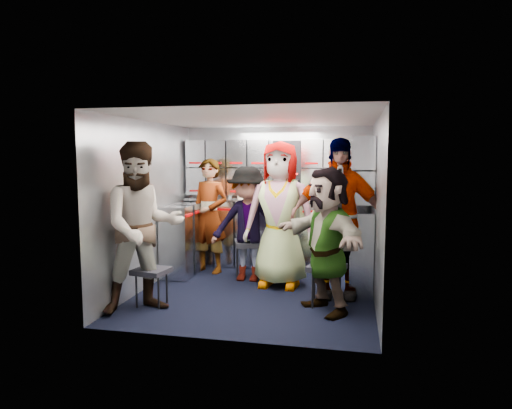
% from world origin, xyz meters
% --- Properties ---
extents(floor, '(3.00, 3.00, 0.00)m').
position_xyz_m(floor, '(0.00, 0.00, 0.00)').
color(floor, black).
rests_on(floor, ground).
extents(wall_back, '(2.80, 0.04, 2.10)m').
position_xyz_m(wall_back, '(0.00, 1.50, 1.05)').
color(wall_back, gray).
rests_on(wall_back, ground).
extents(wall_left, '(0.04, 3.00, 2.10)m').
position_xyz_m(wall_left, '(-1.40, 0.00, 1.05)').
color(wall_left, gray).
rests_on(wall_left, ground).
extents(wall_right, '(0.04, 3.00, 2.10)m').
position_xyz_m(wall_right, '(1.40, 0.00, 1.05)').
color(wall_right, gray).
rests_on(wall_right, ground).
extents(ceiling, '(2.80, 3.00, 0.02)m').
position_xyz_m(ceiling, '(0.00, 0.00, 2.10)').
color(ceiling, silver).
rests_on(ceiling, wall_back).
extents(cart_bank_back, '(2.68, 0.38, 0.99)m').
position_xyz_m(cart_bank_back, '(0.00, 1.29, 0.49)').
color(cart_bank_back, '#A7AEB8').
rests_on(cart_bank_back, ground).
extents(cart_bank_left, '(0.38, 0.76, 0.99)m').
position_xyz_m(cart_bank_left, '(-1.19, 0.56, 0.49)').
color(cart_bank_left, '#A7AEB8').
rests_on(cart_bank_left, ground).
extents(counter, '(2.68, 0.42, 0.03)m').
position_xyz_m(counter, '(0.00, 1.29, 1.01)').
color(counter, '#AFB1B6').
rests_on(counter, cart_bank_back).
extents(locker_bank_back, '(2.68, 0.28, 0.82)m').
position_xyz_m(locker_bank_back, '(0.00, 1.35, 1.49)').
color(locker_bank_back, '#A7AEB8').
rests_on(locker_bank_back, wall_back).
extents(locker_bank_right, '(0.28, 1.00, 0.82)m').
position_xyz_m(locker_bank_right, '(1.25, 0.70, 1.49)').
color(locker_bank_right, '#A7AEB8').
rests_on(locker_bank_right, wall_right).
extents(right_cabinet, '(0.28, 1.20, 1.00)m').
position_xyz_m(right_cabinet, '(1.25, 0.60, 0.50)').
color(right_cabinet, '#A7AEB8').
rests_on(right_cabinet, ground).
extents(coffee_niche, '(0.46, 0.16, 0.84)m').
position_xyz_m(coffee_niche, '(0.18, 1.41, 1.47)').
color(coffee_niche, black).
rests_on(coffee_niche, wall_back).
extents(red_latch_strip, '(2.60, 0.02, 0.03)m').
position_xyz_m(red_latch_strip, '(0.00, 1.09, 0.88)').
color(red_latch_strip, '#960103').
rests_on(red_latch_strip, cart_bank_back).
extents(jump_seat_near_left, '(0.40, 0.39, 0.42)m').
position_xyz_m(jump_seat_near_left, '(-1.04, -0.72, 0.37)').
color(jump_seat_near_left, black).
rests_on(jump_seat_near_left, ground).
extents(jump_seat_mid_left, '(0.53, 0.51, 0.50)m').
position_xyz_m(jump_seat_mid_left, '(-0.23, 0.69, 0.45)').
color(jump_seat_mid_left, black).
rests_on(jump_seat_mid_left, ground).
extents(jump_seat_center, '(0.49, 0.47, 0.50)m').
position_xyz_m(jump_seat_center, '(0.23, 0.53, 0.44)').
color(jump_seat_center, black).
rests_on(jump_seat_center, ground).
extents(jump_seat_mid_right, '(0.47, 0.46, 0.45)m').
position_xyz_m(jump_seat_mid_right, '(0.96, 0.21, 0.40)').
color(jump_seat_mid_right, black).
rests_on(jump_seat_mid_right, ground).
extents(jump_seat_near_right, '(0.45, 0.44, 0.46)m').
position_xyz_m(jump_seat_near_right, '(0.87, -0.34, 0.41)').
color(jump_seat_near_right, black).
rests_on(jump_seat_near_right, ground).
extents(attendant_standing, '(0.69, 0.55, 1.63)m').
position_xyz_m(attendant_standing, '(-0.86, 0.84, 0.81)').
color(attendant_standing, black).
rests_on(attendant_standing, ground).
extents(attendant_arc_a, '(1.12, 1.08, 1.82)m').
position_xyz_m(attendant_arc_a, '(-1.04, -0.90, 0.91)').
color(attendant_arc_a, black).
rests_on(attendant_arc_a, ground).
extents(attendant_arc_b, '(0.99, 0.57, 1.53)m').
position_xyz_m(attendant_arc_b, '(-0.23, 0.51, 0.76)').
color(attendant_arc_b, black).
rests_on(attendant_arc_b, ground).
extents(attendant_arc_c, '(0.94, 0.64, 1.85)m').
position_xyz_m(attendant_arc_c, '(0.23, 0.35, 0.93)').
color(attendant_arc_c, black).
rests_on(attendant_arc_c, ground).
extents(attendant_arc_d, '(1.13, 0.54, 1.88)m').
position_xyz_m(attendant_arc_d, '(0.96, 0.03, 0.94)').
color(attendant_arc_d, black).
rests_on(attendant_arc_d, ground).
extents(attendant_arc_e, '(1.24, 1.43, 1.56)m').
position_xyz_m(attendant_arc_e, '(0.87, -0.52, 0.78)').
color(attendant_arc_e, black).
rests_on(attendant_arc_e, ground).
extents(bottle_left, '(0.06, 0.06, 0.27)m').
position_xyz_m(bottle_left, '(-0.67, 1.24, 1.16)').
color(bottle_left, white).
rests_on(bottle_left, counter).
extents(bottle_mid, '(0.07, 0.07, 0.23)m').
position_xyz_m(bottle_mid, '(0.16, 1.24, 1.15)').
color(bottle_mid, white).
rests_on(bottle_mid, counter).
extents(bottle_right, '(0.07, 0.07, 0.24)m').
position_xyz_m(bottle_right, '(0.29, 1.24, 1.15)').
color(bottle_right, white).
rests_on(bottle_right, counter).
extents(cup_left, '(0.08, 0.08, 0.11)m').
position_xyz_m(cup_left, '(-0.51, 1.23, 1.09)').
color(cup_left, beige).
rests_on(cup_left, counter).
extents(cup_right, '(0.09, 0.09, 0.11)m').
position_xyz_m(cup_right, '(0.53, 1.23, 1.09)').
color(cup_right, beige).
rests_on(cup_right, counter).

